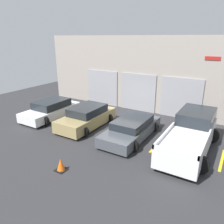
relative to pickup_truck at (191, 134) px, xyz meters
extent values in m
plane|color=#2D2D30|center=(-4.73, 1.41, -0.82)|extent=(28.00, 28.00, 0.00)
cube|color=#9E9389|center=(-4.73, 4.71, 1.95)|extent=(17.12, 0.60, 5.56)
cube|color=#939399|center=(-8.17, 4.37, 0.59)|extent=(2.85, 0.08, 2.83)
cube|color=#939399|center=(-4.93, 4.37, 0.59)|extent=(2.85, 0.08, 2.83)
cube|color=#939399|center=(-1.68, 4.37, 0.59)|extent=(2.85, 0.08, 2.83)
cube|color=#B21E19|center=(-0.02, 4.38, 3.37)|extent=(0.90, 0.03, 0.22)
cube|color=white|center=(0.00, -0.29, -0.15)|extent=(1.84, 5.33, 0.89)
cube|color=#1E2328|center=(0.00, 1.17, 0.60)|extent=(1.69, 2.40, 0.62)
cube|color=white|center=(-0.88, -1.49, 0.39)|extent=(0.08, 2.93, 0.18)
cube|color=white|center=(0.88, -1.49, 0.39)|extent=(0.08, 2.93, 0.18)
cube|color=white|center=(0.00, -2.92, 0.39)|extent=(1.84, 0.08, 0.18)
cylinder|color=black|center=(-0.81, 1.36, -0.41)|extent=(0.84, 0.22, 0.84)
cylinder|color=black|center=(0.81, 1.36, -0.41)|extent=(0.84, 0.22, 0.84)
cylinder|color=black|center=(-0.81, -1.94, -0.41)|extent=(0.84, 0.22, 0.84)
cylinder|color=black|center=(0.81, -1.94, -0.41)|extent=(0.84, 0.22, 0.84)
cube|color=white|center=(-9.46, -0.29, -0.38)|extent=(1.80, 4.31, 0.58)
cube|color=#1E2328|center=(-9.46, -0.18, 0.16)|extent=(1.59, 2.37, 0.51)
cylinder|color=black|center=(-10.25, 1.04, -0.49)|extent=(0.66, 0.22, 0.66)
cylinder|color=black|center=(-8.67, 1.04, -0.49)|extent=(0.66, 0.22, 0.66)
cylinder|color=black|center=(-10.25, -1.63, -0.49)|extent=(0.66, 0.22, 0.66)
cylinder|color=black|center=(-8.67, -1.63, -0.49)|extent=(0.66, 0.22, 0.66)
cube|color=#9E8956|center=(-6.31, -0.29, -0.34)|extent=(1.82, 4.24, 0.69)
cube|color=#1E2328|center=(-6.31, -0.19, 0.24)|extent=(1.60, 2.33, 0.49)
cylinder|color=black|center=(-7.11, 1.02, -0.52)|extent=(0.60, 0.22, 0.60)
cylinder|color=black|center=(-5.51, 1.02, -0.52)|extent=(0.60, 0.22, 0.60)
cylinder|color=black|center=(-7.11, -1.60, -0.52)|extent=(0.60, 0.22, 0.60)
cylinder|color=black|center=(-5.51, -1.60, -0.52)|extent=(0.60, 0.22, 0.60)
cube|color=#474C51|center=(-3.15, -0.29, -0.41)|extent=(1.80, 4.60, 0.56)
cube|color=#1E2328|center=(-3.15, -0.18, 0.08)|extent=(1.59, 2.53, 0.41)
cylinder|color=black|center=(-3.94, 1.13, -0.52)|extent=(0.61, 0.22, 0.61)
cylinder|color=black|center=(-2.36, 1.13, -0.52)|extent=(0.61, 0.22, 0.61)
cylinder|color=black|center=(-3.94, -1.72, -0.52)|extent=(0.61, 0.22, 0.61)
cylinder|color=black|center=(-2.36, -1.72, -0.52)|extent=(0.61, 0.22, 0.61)
cube|color=gold|center=(-11.04, -0.29, -0.82)|extent=(0.12, 2.20, 0.01)
cube|color=gold|center=(-7.88, -0.29, -0.82)|extent=(0.12, 2.20, 0.01)
cube|color=gold|center=(-4.73, -0.29, -0.82)|extent=(0.12, 2.20, 0.01)
cube|color=gold|center=(-1.58, -0.29, -0.82)|extent=(0.12, 2.20, 0.01)
cube|color=gold|center=(1.58, -0.29, -0.82)|extent=(0.12, 2.20, 0.01)
cube|color=black|center=(-4.28, -4.78, -0.81)|extent=(0.47, 0.47, 0.03)
cone|color=orange|center=(-4.28, -4.78, -0.55)|extent=(0.36, 0.36, 0.55)
camera|label=1|loc=(1.76, -10.56, 4.62)|focal=35.00mm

